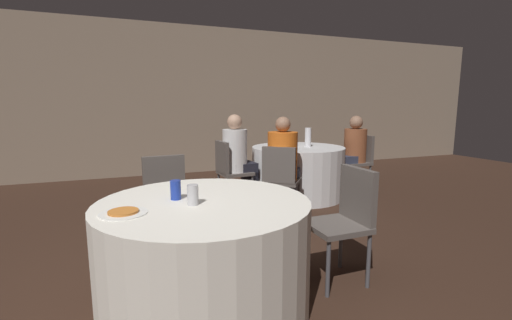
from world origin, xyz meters
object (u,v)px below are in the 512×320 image
soda_can_silver (193,195)px  bottle_far (308,137)px  chair_far_west (229,167)px  soda_can_blue (176,190)px  person_orange_shirt (284,166)px  person_white_shirt (240,160)px  person_floral_shirt (351,153)px  table_far (298,172)px  chair_far_east (359,157)px  pizza_plate_near (123,212)px  chair_far_southwest (281,175)px  chair_near_north (167,194)px  chair_near_east (347,213)px  table_near (205,256)px

soda_can_silver → bottle_far: (2.09, 2.33, 0.07)m
chair_far_west → soda_can_blue: (-0.96, -2.10, 0.27)m
person_orange_shirt → bottle_far: size_ratio=4.36×
person_white_shirt → person_floral_shirt: size_ratio=1.03×
table_far → chair_far_east: size_ratio=1.55×
chair_far_east → pizza_plate_near: bearing=125.3°
bottle_far → pizza_plate_near: bearing=-136.3°
person_floral_shirt → chair_far_southwest: bearing=118.1°
chair_near_north → chair_far_east: same height
chair_far_east → soda_can_blue: chair_far_east is taller
chair_near_north → bottle_far: (2.12, 1.20, 0.34)m
chair_far_west → pizza_plate_near: bearing=-34.3°
chair_far_southwest → chair_near_east: bearing=-56.8°
person_orange_shirt → person_floral_shirt: bearing=64.1°
chair_far_east → chair_far_southwest: bearing=115.9°
bottle_far → person_orange_shirt: bearing=-135.8°
table_near → soda_can_silver: 0.43m
table_far → person_white_shirt: 0.94m
person_orange_shirt → person_floral_shirt: 1.65m
chair_far_southwest → pizza_plate_near: chair_far_southwest is taller
chair_far_west → pizza_plate_near: chair_far_west is taller
person_orange_shirt → bottle_far: 1.02m
chair_far_southwest → bottle_far: bottle_far is taller
chair_near_east → chair_far_southwest: same height
chair_near_east → person_floral_shirt: (1.71, 2.28, 0.07)m
soda_can_silver → chair_near_north: bearing=91.7°
chair_near_north → soda_can_silver: 1.16m
chair_far_east → person_orange_shirt: size_ratio=0.72×
person_white_shirt → person_orange_shirt: person_white_shirt is taller
table_far → chair_far_west: 1.08m
chair_far_east → soda_can_silver: size_ratio=7.01×
person_white_shirt → person_floral_shirt: bearing=87.2°
chair_far_east → soda_can_silver: chair_far_east is taller
chair_near_north → table_near: bearing=90.0°
person_floral_shirt → soda_can_blue: (-2.94, -2.19, 0.20)m
chair_near_east → chair_far_west: same height
table_far → chair_near_east: size_ratio=1.55×
table_far → pizza_plate_near: size_ratio=5.11×
pizza_plate_near → chair_near_east: bearing=3.8°
chair_far_east → person_floral_shirt: 0.17m
table_near → table_far: 2.96m
person_white_shirt → table_far: bearing=90.0°
table_near → person_white_shirt: (0.96, 2.21, 0.24)m
person_orange_shirt → bottle_far: (0.71, 0.69, 0.26)m
chair_near_north → person_white_shirt: (1.07, 1.14, 0.08)m
chair_far_southwest → soda_can_silver: size_ratio=7.01×
chair_far_east → soda_can_blue: 3.80m
chair_near_east → soda_can_blue: bearing=85.5°
table_near → chair_far_east: bearing=37.9°
chair_near_north → chair_far_east: 3.29m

